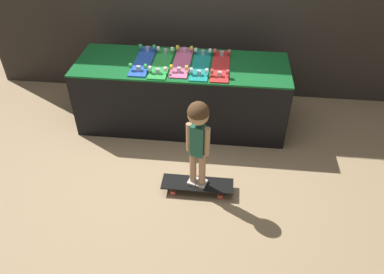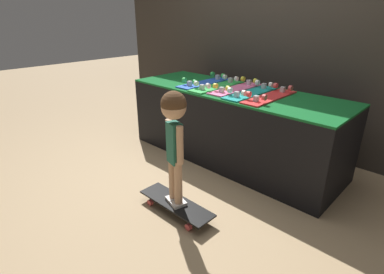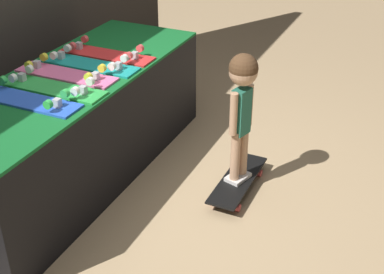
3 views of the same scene
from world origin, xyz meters
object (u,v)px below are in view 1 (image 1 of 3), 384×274
skateboard_blue_on_rack (143,60)px  skateboard_on_floor (197,184)px  skateboard_pink_on_rack (182,61)px  skateboard_red_on_rack (221,65)px  child (198,130)px  skateboard_green_on_rack (162,62)px  skateboard_teal_on_rack (201,64)px

skateboard_blue_on_rack → skateboard_on_floor: 1.51m
skateboard_pink_on_rack → skateboard_red_on_rack: bearing=-6.1°
skateboard_on_floor → child: bearing=-116.6°
skateboard_pink_on_rack → skateboard_green_on_rack: bearing=-166.6°
skateboard_green_on_rack → skateboard_pink_on_rack: same height
skateboard_green_on_rack → child: size_ratio=0.78×
skateboard_blue_on_rack → skateboard_green_on_rack: bearing=-9.3°
skateboard_blue_on_rack → skateboard_teal_on_rack: same height
skateboard_blue_on_rack → skateboard_teal_on_rack: (0.63, -0.03, 0.00)m
skateboard_teal_on_rack → child: (0.07, -1.10, -0.06)m
skateboard_on_floor → child: (-0.00, -0.00, 0.66)m
skateboard_pink_on_rack → skateboard_teal_on_rack: bearing=-11.3°
skateboard_green_on_rack → skateboard_red_on_rack: size_ratio=1.00×
skateboard_blue_on_rack → child: bearing=-57.7°
skateboard_blue_on_rack → skateboard_green_on_rack: same height
skateboard_pink_on_rack → skateboard_on_floor: skateboard_pink_on_rack is taller
skateboard_green_on_rack → skateboard_red_on_rack: 0.63m
skateboard_teal_on_rack → skateboard_pink_on_rack: bearing=168.7°
skateboard_red_on_rack → child: child is taller
skateboard_on_floor → child: size_ratio=0.75×
skateboard_on_floor → skateboard_teal_on_rack: bearing=93.9°
skateboard_blue_on_rack → skateboard_pink_on_rack: size_ratio=1.00×
skateboard_blue_on_rack → skateboard_on_floor: skateboard_blue_on_rack is taller
skateboard_red_on_rack → child: 1.10m
child → skateboard_pink_on_rack: bearing=119.5°
skateboard_blue_on_rack → skateboard_pink_on_rack: (0.42, 0.02, 0.00)m
skateboard_green_on_rack → child: (0.50, -1.09, -0.06)m
skateboard_green_on_rack → skateboard_pink_on_rack: size_ratio=1.00×
skateboard_pink_on_rack → skateboard_on_floor: bearing=-75.9°
skateboard_green_on_rack → child: bearing=-65.4°
skateboard_pink_on_rack → skateboard_teal_on_rack: (0.21, -0.04, 0.00)m
skateboard_blue_on_rack → child: size_ratio=0.78×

